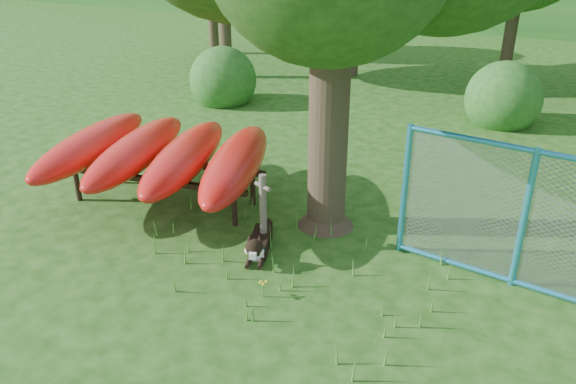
% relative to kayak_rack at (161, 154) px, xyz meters
% --- Properties ---
extents(ground, '(80.00, 80.00, 0.00)m').
position_rel_kayak_rack_xyz_m(ground, '(2.47, -1.77, -0.90)').
color(ground, '#19470E').
rests_on(ground, ground).
extents(wooden_post, '(0.31, 0.17, 1.16)m').
position_rel_kayak_rack_xyz_m(wooden_post, '(2.24, -0.53, -0.29)').
color(wooden_post, brown).
rests_on(wooden_post, ground).
extents(kayak_rack, '(4.37, 3.89, 1.17)m').
position_rel_kayak_rack_xyz_m(kayak_rack, '(0.00, 0.00, 0.00)').
color(kayak_rack, black).
rests_on(kayak_rack, ground).
extents(husky_dog, '(0.56, 1.09, 0.50)m').
position_rel_kayak_rack_xyz_m(husky_dog, '(2.30, -0.77, -0.72)').
color(husky_dog, black).
rests_on(husky_dog, ground).
extents(fence_section, '(3.28, 0.48, 3.21)m').
position_rel_kayak_rack_xyz_m(fence_section, '(5.65, 0.11, 0.07)').
color(fence_section, '#2893BE').
rests_on(fence_section, ground).
extents(wildflower_clump, '(0.11, 0.10, 0.24)m').
position_rel_kayak_rack_xyz_m(wildflower_clump, '(2.86, -1.64, -0.70)').
color(wildflower_clump, '#4F912F').
rests_on(wildflower_clump, ground).
extents(shrub_left, '(1.80, 1.80, 1.80)m').
position_rel_kayak_rack_xyz_m(shrub_left, '(-2.53, 5.73, -0.90)').
color(shrub_left, '#205C1D').
rests_on(shrub_left, ground).
extents(shrub_mid, '(1.80, 1.80, 1.80)m').
position_rel_kayak_rack_xyz_m(shrub_mid, '(4.47, 7.23, -0.90)').
color(shrub_mid, '#205C1D').
rests_on(shrub_mid, ground).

